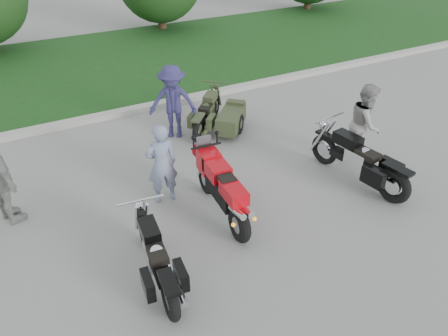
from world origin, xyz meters
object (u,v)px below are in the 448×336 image
cruiser_sidecar (221,117)px  person_stripe (162,164)px  cruiser_right (362,163)px  person_denim (173,102)px  person_grey (365,124)px  cruiser_left (157,261)px  person_back (0,178)px  sportbike_red (222,188)px

cruiser_sidecar → person_stripe: 3.22m
cruiser_right → person_denim: size_ratio=1.38×
person_grey → person_denim: bearing=96.6°
cruiser_right → cruiser_left: bearing=179.1°
person_grey → person_denim: 4.53m
cruiser_left → person_back: person_back is taller
sportbike_red → cruiser_left: size_ratio=1.02×
person_grey → cruiser_right: bearing=-174.0°
person_stripe → person_grey: size_ratio=0.92×
person_stripe → person_denim: (1.26, 2.42, 0.09)m
person_grey → person_denim: person_denim is taller
person_stripe → person_back: size_ratio=0.88×
person_grey → person_back: person_back is taller
person_stripe → person_grey: person_grey is taller
cruiser_left → person_denim: (2.16, 4.43, 0.49)m
cruiser_sidecar → person_grey: size_ratio=1.07×
person_stripe → person_grey: (4.57, -0.68, 0.08)m
cruiser_left → person_back: bearing=130.3°
cruiser_left → person_back: 3.39m
cruiser_right → person_grey: bearing=38.4°
person_denim → person_back: (-4.04, -1.65, 0.02)m
person_back → person_stripe: bearing=-126.5°
sportbike_red → cruiser_sidecar: (1.62, 3.10, -0.24)m
person_stripe → person_back: bearing=-10.5°
sportbike_red → person_back: 3.99m
sportbike_red → cruiser_right: bearing=-2.9°
cruiser_right → person_denim: bearing=116.1°
cruiser_left → cruiser_sidecar: cruiser_left is taller
cruiser_sidecar → person_grey: (2.16, -2.77, 0.52)m
cruiser_right → person_back: bearing=153.7°
person_grey → cruiser_left: bearing=153.3°
cruiser_sidecar → person_back: (-5.18, -1.32, 0.56)m
person_denim → cruiser_left: bearing=-84.3°
cruiser_right → person_stripe: person_stripe is taller
cruiser_right → person_stripe: (-3.86, 1.43, 0.34)m
sportbike_red → cruiser_sidecar: sportbike_red is taller
sportbike_red → cruiser_right: sportbike_red is taller
cruiser_sidecar → cruiser_right: bearing=-24.5°
cruiser_left → cruiser_sidecar: size_ratio=1.14×
cruiser_left → person_grey: bearing=20.0°
sportbike_red → person_back: bearing=158.3°
cruiser_right → cruiser_sidecar: bearing=104.5°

